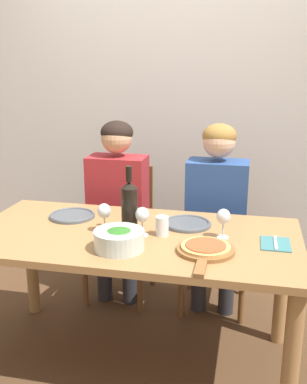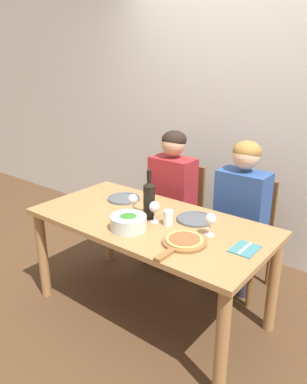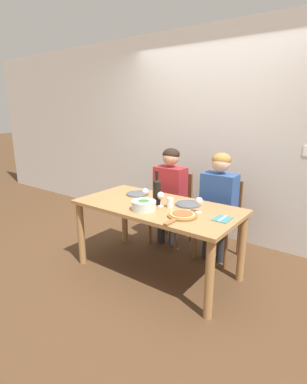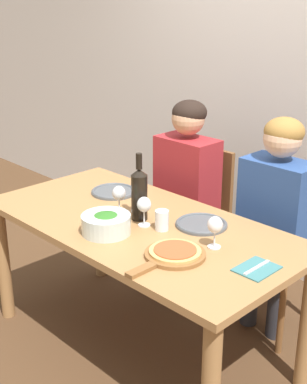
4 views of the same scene
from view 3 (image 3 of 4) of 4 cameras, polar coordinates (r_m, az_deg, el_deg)
name	(u,v)px [view 3 (image 3 of 4)]	position (r m, az deg, el deg)	size (l,w,h in m)	color
ground_plane	(157,271)	(3.35, 0.68, -14.76)	(40.00, 40.00, 0.00)	#4C331E
back_wall	(216,136)	(4.04, 11.80, 10.36)	(10.00, 0.06, 2.70)	silver
dining_table	(157,215)	(3.08, 0.72, -4.39)	(1.68, 0.84, 0.75)	#9E7042
chair_left	(174,205)	(3.87, 3.90, -2.46)	(0.42, 0.42, 0.90)	brown
chair_right	(221,215)	(3.59, 12.74, -4.32)	(0.42, 0.42, 0.90)	brown
person_woman	(170,188)	(3.72, 3.07, 0.80)	(0.47, 0.51, 1.24)	#28282D
person_man	(218,197)	(3.41, 12.24, -0.88)	(0.47, 0.51, 1.24)	#28282D
wine_bottle	(157,191)	(3.04, 0.63, 0.25)	(0.08, 0.08, 0.35)	black
broccoli_bowl	(144,205)	(2.88, -1.85, -2.53)	(0.24, 0.24, 0.10)	silver
dinner_plate_left	(138,194)	(3.41, -3.05, -0.34)	(0.26, 0.26, 0.02)	#4C5156
dinner_plate_right	(188,204)	(3.06, 6.58, -2.29)	(0.26, 0.26, 0.02)	#4C5156
pizza_on_board	(182,215)	(2.72, 5.41, -4.47)	(0.27, 0.41, 0.04)	brown
wine_glass_left	(146,193)	(3.10, -1.51, -0.11)	(0.07, 0.07, 0.15)	silver
wine_glass_right	(199,202)	(2.82, 8.67, -1.89)	(0.07, 0.07, 0.15)	silver
wine_glass_centre	(161,196)	(2.97, 1.38, -0.82)	(0.07, 0.07, 0.15)	silver
water_tumbler	(170,203)	(2.96, 3.19, -2.03)	(0.07, 0.07, 0.10)	silver
fork_on_napkin	(223,219)	(2.73, 13.01, -5.01)	(0.14, 0.18, 0.01)	#387075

